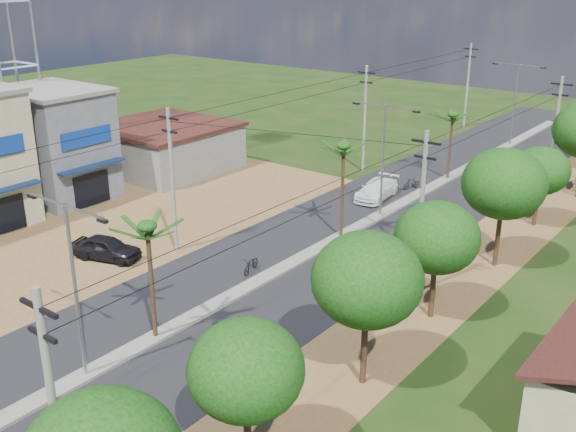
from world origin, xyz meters
name	(u,v)px	position (x,y,z in m)	size (l,w,h in m)	color
ground	(86,377)	(0.00, 0.00, 0.00)	(160.00, 160.00, 0.00)	black
road	(295,263)	(0.00, 15.00, 0.02)	(12.00, 110.00, 0.04)	black
median	(323,246)	(0.00, 18.00, 0.09)	(1.00, 90.00, 0.18)	#605E56
dirt_lot_west	(46,240)	(-15.00, 8.00, 0.02)	(18.00, 46.00, 0.04)	brown
dirt_shoulder_east	(423,304)	(8.50, 15.00, 0.01)	(5.00, 90.00, 0.03)	brown
shophouse_grey	(55,143)	(-21.98, 14.00, 4.16)	(9.00, 6.40, 8.30)	#4F5357
low_shed	(165,147)	(-21.00, 24.00, 1.97)	(10.40, 10.40, 3.95)	#605E56
tree_east_b	(246,370)	(9.30, 0.00, 4.11)	(4.00, 4.00, 5.83)	black
tree_east_c	(367,280)	(9.70, 7.00, 4.86)	(4.60, 4.60, 6.83)	black
tree_east_d	(437,238)	(9.40, 14.00, 4.34)	(4.20, 4.20, 6.13)	black
tree_east_e	(504,184)	(9.60, 22.00, 5.09)	(4.80, 4.80, 7.14)	black
tree_east_f	(541,171)	(9.20, 30.00, 3.89)	(3.80, 3.80, 5.52)	black
palm_median_near	(147,231)	(0.00, 4.00, 5.54)	(2.00, 2.00, 6.15)	black
palm_median_mid	(344,150)	(0.00, 20.00, 5.90)	(2.00, 2.00, 6.55)	black
palm_median_far	(453,117)	(0.00, 36.00, 5.26)	(2.00, 2.00, 5.85)	black
streetlight_near	(74,277)	(0.00, 0.00, 4.79)	(5.10, 0.18, 8.00)	gray
streetlight_mid	(383,151)	(0.00, 25.00, 4.79)	(5.10, 0.18, 8.00)	gray
streetlight_far	(515,98)	(0.00, 50.00, 4.79)	(5.10, 0.18, 8.00)	gray
utility_pole_w_b	(172,178)	(-7.00, 12.00, 4.76)	(1.60, 0.24, 9.00)	#605E56
utility_pole_w_c	(365,116)	(-7.00, 34.00, 4.76)	(1.60, 0.24, 9.00)	#605E56
utility_pole_w_d	(468,84)	(-7.00, 55.00, 4.76)	(1.60, 0.24, 9.00)	#605E56
utility_pole_e_a	(56,424)	(7.50, -6.00, 4.76)	(1.60, 0.24, 9.00)	#605E56
utility_pole_e_b	(421,210)	(7.50, 16.00, 4.76)	(1.60, 0.24, 9.00)	#605E56
utility_pole_e_c	(555,132)	(7.50, 38.00, 4.76)	(1.60, 0.24, 9.00)	#605E56
car_silver_mid	(363,276)	(5.00, 14.55, 0.78)	(1.66, 4.75, 1.56)	gray
car_white_far	(377,190)	(-2.22, 28.22, 0.70)	(1.97, 4.85, 1.41)	silver
car_parked_dark	(107,248)	(-9.32, 8.50, 0.72)	(1.71, 4.24, 1.45)	black
moto_rider_east	(111,401)	(2.73, -0.77, 0.42)	(0.56, 1.60, 0.84)	black
moto_rider_west_a	(251,265)	(-1.20, 12.41, 0.48)	(0.64, 1.83, 0.96)	black
moto_rider_west_b	(411,184)	(-1.20, 31.92, 0.46)	(0.43, 1.54, 0.92)	black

